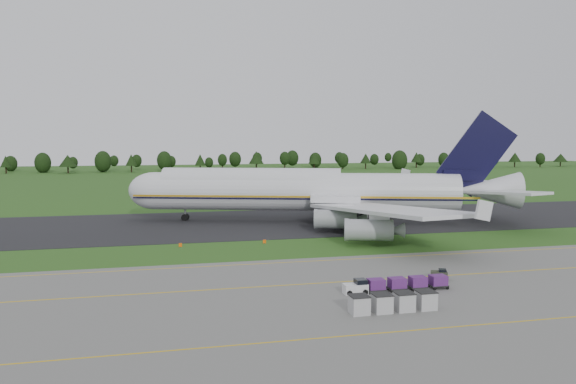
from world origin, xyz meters
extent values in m
plane|color=#254F17|center=(0.00, 0.00, 0.00)|extent=(600.00, 600.00, 0.00)
cube|color=#62625D|center=(0.00, -34.00, 0.03)|extent=(300.00, 52.00, 0.06)
cube|color=black|center=(0.00, 28.00, 0.04)|extent=(300.00, 40.00, 0.08)
cube|color=gold|center=(0.00, -22.00, 0.07)|extent=(300.00, 0.25, 0.01)
cube|color=gold|center=(0.00, -40.00, 0.07)|extent=(300.00, 0.20, 0.01)
cube|color=gold|center=(0.00, -10.00, 0.07)|extent=(120.00, 0.20, 0.01)
cylinder|color=black|center=(-95.17, 221.15, 1.63)|extent=(0.70, 0.70, 3.26)
cone|color=#1D3512|center=(-95.17, 221.15, 6.15)|extent=(5.23, 5.23, 5.79)
cylinder|color=black|center=(-78.60, 225.36, 1.66)|extent=(0.70, 0.70, 3.32)
sphere|color=#1D3512|center=(-78.60, 225.36, 5.07)|extent=(8.18, 8.18, 8.18)
cylinder|color=black|center=(-65.06, 216.05, 1.69)|extent=(0.70, 0.70, 3.38)
cone|color=#1D3512|center=(-65.06, 216.05, 6.39)|extent=(8.82, 8.82, 6.01)
cylinder|color=black|center=(-48.68, 222.63, 1.83)|extent=(0.70, 0.70, 3.65)
sphere|color=#1D3512|center=(-48.68, 222.63, 5.58)|extent=(8.54, 8.54, 8.54)
cylinder|color=black|center=(-34.15, 217.89, 1.72)|extent=(0.70, 0.70, 3.43)
cone|color=#1D3512|center=(-34.15, 217.89, 6.48)|extent=(5.94, 5.94, 6.10)
cylinder|color=black|center=(-17.23, 223.91, 1.88)|extent=(0.70, 0.70, 3.76)
sphere|color=#1D3512|center=(-17.23, 223.91, 5.75)|extent=(7.87, 7.87, 7.87)
cylinder|color=black|center=(1.07, 212.26, 1.70)|extent=(0.70, 0.70, 3.41)
cone|color=#1D3512|center=(1.07, 212.26, 6.44)|extent=(5.75, 5.75, 6.06)
cylinder|color=black|center=(14.14, 224.40, 1.91)|extent=(0.70, 0.70, 3.81)
sphere|color=#1D3512|center=(14.14, 224.40, 5.82)|extent=(5.17, 5.17, 5.17)
cylinder|color=black|center=(31.70, 216.39, 1.94)|extent=(0.70, 0.70, 3.87)
cone|color=#1D3512|center=(31.70, 216.39, 7.31)|extent=(8.15, 8.15, 6.88)
cylinder|color=black|center=(50.22, 227.64, 2.07)|extent=(0.70, 0.70, 4.14)
sphere|color=#1D3512|center=(50.22, 227.64, 6.32)|extent=(5.92, 5.92, 5.92)
cylinder|color=black|center=(64.19, 215.35, 1.79)|extent=(0.70, 0.70, 3.58)
cone|color=#1D3512|center=(64.19, 215.35, 6.76)|extent=(6.35, 6.35, 6.36)
cylinder|color=black|center=(83.34, 222.02, 1.67)|extent=(0.70, 0.70, 3.34)
sphere|color=#1D3512|center=(83.34, 222.02, 5.11)|extent=(6.54, 6.54, 6.54)
cylinder|color=black|center=(97.63, 222.98, 1.62)|extent=(0.70, 0.70, 3.24)
cone|color=#1D3512|center=(97.63, 222.98, 6.12)|extent=(6.52, 6.52, 5.76)
cylinder|color=black|center=(116.04, 216.55, 1.64)|extent=(0.70, 0.70, 3.28)
sphere|color=#1D3512|center=(116.04, 216.55, 5.01)|extent=(8.98, 8.98, 8.98)
cylinder|color=black|center=(131.72, 227.03, 1.70)|extent=(0.70, 0.70, 3.39)
cone|color=#1D3512|center=(131.72, 227.03, 6.41)|extent=(6.52, 6.52, 6.03)
cylinder|color=black|center=(147.72, 223.18, 1.64)|extent=(0.70, 0.70, 3.28)
sphere|color=#1D3512|center=(147.72, 223.18, 5.01)|extent=(6.49, 6.49, 6.49)
cylinder|color=black|center=(163.47, 219.89, 1.92)|extent=(0.70, 0.70, 3.83)
cone|color=#1D3512|center=(163.47, 219.89, 7.24)|extent=(8.75, 8.75, 6.81)
cylinder|color=black|center=(175.98, 215.00, 1.84)|extent=(0.70, 0.70, 3.67)
sphere|color=#1D3512|center=(175.98, 215.00, 5.61)|extent=(6.67, 6.67, 6.67)
cylinder|color=black|center=(193.41, 218.75, 1.65)|extent=(0.70, 0.70, 3.30)
cone|color=#1D3512|center=(193.41, 218.75, 6.24)|extent=(7.60, 7.60, 5.87)
cylinder|color=black|center=(208.78, 215.31, 1.71)|extent=(0.70, 0.70, 3.41)
sphere|color=#1D3512|center=(208.78, 215.31, 5.21)|extent=(5.64, 5.64, 5.64)
cylinder|color=black|center=(227.58, 220.73, 1.47)|extent=(0.70, 0.70, 2.93)
cone|color=#1D3512|center=(227.58, 220.73, 5.54)|extent=(8.79, 8.79, 5.21)
cylinder|color=silver|center=(8.74, 27.29, 6.36)|extent=(63.11, 26.51, 7.90)
cylinder|color=silver|center=(-1.74, 30.56, 8.23)|extent=(37.45, 17.00, 6.16)
sphere|color=silver|center=(-21.64, 36.77, 6.36)|extent=(7.90, 7.90, 7.90)
cone|color=silver|center=(44.87, 16.01, 6.91)|extent=(13.76, 10.76, 7.51)
cube|color=gold|center=(7.55, 23.49, 5.71)|extent=(67.06, 20.99, 0.38)
cube|color=silver|center=(16.58, 2.88, 5.38)|extent=(16.47, 38.53, 0.60)
cube|color=silver|center=(29.07, 42.89, 5.38)|extent=(33.58, 34.67, 0.60)
cylinder|color=gray|center=(10.84, 12.14, 2.63)|extent=(8.38, 5.64, 3.51)
cylinder|color=gray|center=(12.30, -0.95, 2.63)|extent=(8.38, 5.64, 3.51)
cylinder|color=gray|center=(19.08, 38.54, 2.63)|extent=(8.38, 5.64, 3.51)
cylinder|color=gray|center=(27.73, 48.49, 2.63)|extent=(8.38, 5.64, 3.51)
cube|color=black|center=(42.27, 16.82, 14.30)|extent=(15.45, 5.34, 17.62)
cube|color=silver|center=(43.99, 7.66, 7.24)|extent=(9.45, 15.33, 0.49)
cube|color=silver|center=(48.90, 23.37, 7.24)|extent=(14.75, 13.87, 0.49)
cylinder|color=slate|center=(-15.35, 34.81, 1.21)|extent=(0.40, 0.40, 2.41)
cylinder|color=black|center=(-15.35, 34.81, 0.71)|extent=(1.66, 1.37, 1.43)
cylinder|color=slate|center=(13.55, 20.61, 1.21)|extent=(0.40, 0.40, 2.41)
cylinder|color=black|center=(13.55, 20.61, 0.71)|extent=(1.66, 1.37, 1.43)
cylinder|color=slate|center=(16.49, 30.04, 1.21)|extent=(0.40, 0.40, 2.41)
cylinder|color=black|center=(16.49, 30.04, 0.71)|extent=(1.66, 1.37, 1.43)
cube|color=silver|center=(0.40, -27.37, 0.62)|extent=(2.67, 1.44, 1.13)
cylinder|color=black|center=(-0.52, -28.08, 0.37)|extent=(0.62, 0.23, 0.62)
cube|color=black|center=(2.86, -27.37, 0.42)|extent=(2.05, 1.54, 0.12)
cube|color=#4E1E60|center=(2.86, -27.37, 1.04)|extent=(1.85, 1.44, 1.13)
cylinder|color=black|center=(2.04, -28.08, 0.23)|extent=(0.35, 0.15, 0.35)
cube|color=black|center=(5.43, -27.37, 0.42)|extent=(2.05, 1.54, 0.12)
cube|color=#4E1E60|center=(5.43, -27.37, 1.04)|extent=(1.85, 1.44, 1.13)
cylinder|color=black|center=(4.61, -28.08, 0.23)|extent=(0.35, 0.15, 0.35)
cube|color=black|center=(8.00, -27.37, 0.42)|extent=(2.05, 1.54, 0.12)
cube|color=#4E1E60|center=(8.00, -27.37, 1.04)|extent=(1.85, 1.44, 1.13)
cylinder|color=black|center=(7.18, -28.08, 0.23)|extent=(0.35, 0.15, 0.35)
cube|color=black|center=(10.56, -27.37, 0.42)|extent=(2.05, 1.54, 0.12)
cube|color=#4E1E60|center=(10.56, -27.37, 1.04)|extent=(1.85, 1.44, 1.13)
cylinder|color=black|center=(9.74, -28.08, 0.23)|extent=(0.35, 0.15, 0.35)
cylinder|color=black|center=(0.40, -27.37, 0.37)|extent=(0.62, 0.23, 0.62)
cube|color=#2D3122|center=(12.59, -23.83, 0.59)|extent=(2.24, 1.83, 1.07)
cylinder|color=black|center=(11.91, -24.41, 0.33)|extent=(0.54, 0.19, 0.54)
cylinder|color=black|center=(13.27, -23.25, 0.33)|extent=(0.54, 0.19, 0.54)
cube|color=#ACACAC|center=(-1.73, -34.33, 0.95)|extent=(1.78, 1.78, 1.78)
cube|color=black|center=(-1.73, -34.33, 1.89)|extent=(1.89, 1.89, 0.09)
cube|color=#ACACAC|center=(0.67, -34.33, 0.95)|extent=(1.78, 1.78, 1.78)
cube|color=black|center=(0.67, -34.33, 1.89)|extent=(1.89, 1.89, 0.09)
cube|color=#ACACAC|center=(3.07, -34.33, 0.95)|extent=(1.78, 1.78, 1.78)
cube|color=black|center=(3.07, -34.33, 1.89)|extent=(1.89, 1.89, 0.09)
cube|color=#ACACAC|center=(5.47, -34.33, 0.95)|extent=(1.78, 1.78, 1.78)
cube|color=black|center=(5.47, -34.33, 1.89)|extent=(1.89, 1.89, 0.09)
cube|color=#FF5C08|center=(-17.58, 5.28, 0.30)|extent=(0.50, 0.12, 0.60)
cube|color=black|center=(-17.58, 5.28, 0.02)|extent=(0.30, 0.30, 0.04)
cube|color=#FF5C08|center=(-3.78, 5.28, 0.30)|extent=(0.50, 0.12, 0.60)
cube|color=black|center=(-3.78, 5.28, 0.02)|extent=(0.30, 0.30, 0.04)
camera|label=1|loc=(-20.93, -85.56, 17.36)|focal=35.00mm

